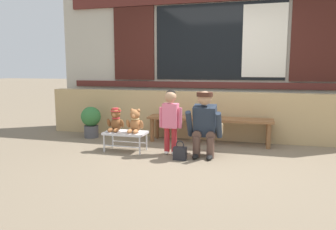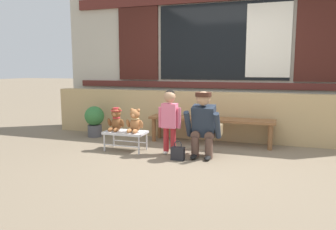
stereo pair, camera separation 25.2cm
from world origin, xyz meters
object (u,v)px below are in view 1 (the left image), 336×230
at_px(potted_plant, 91,120).
at_px(small_display_bench, 125,134).
at_px(teddy_bear_plain, 135,122).
at_px(child_standing, 171,115).
at_px(teddy_bear_with_hat, 116,120).
at_px(handbag_on_ground, 180,153).
at_px(wooden_bench_long, 209,122).
at_px(adult_crouching, 205,124).

bearing_deg(potted_plant, small_display_bench, -36.58).
bearing_deg(teddy_bear_plain, child_standing, 0.45).
height_order(small_display_bench, teddy_bear_plain, teddy_bear_plain).
relative_size(small_display_bench, potted_plant, 1.12).
relative_size(small_display_bench, teddy_bear_with_hat, 1.76).
xyz_separation_m(teddy_bear_plain, child_standing, (0.56, 0.00, 0.13)).
relative_size(small_display_bench, child_standing, 0.67).
bearing_deg(potted_plant, teddy_bear_plain, -32.57).
relative_size(child_standing, handbag_on_ground, 3.52).
bearing_deg(child_standing, handbag_on_ground, -51.02).
height_order(wooden_bench_long, adult_crouching, adult_crouching).
bearing_deg(small_display_bench, wooden_bench_long, 36.99).
xyz_separation_m(wooden_bench_long, teddy_bear_plain, (-1.00, -0.87, 0.09)).
bearing_deg(handbag_on_ground, potted_plant, 152.77).
distance_m(small_display_bench, teddy_bear_plain, 0.25).
xyz_separation_m(small_display_bench, adult_crouching, (1.23, 0.03, 0.21)).
bearing_deg(small_display_bench, handbag_on_ground, -15.02).
relative_size(teddy_bear_with_hat, child_standing, 0.38).
relative_size(wooden_bench_long, handbag_on_ground, 7.72).
height_order(teddy_bear_with_hat, potted_plant, teddy_bear_with_hat).
relative_size(teddy_bear_plain, child_standing, 0.38).
bearing_deg(teddy_bear_with_hat, handbag_on_ground, -12.99).
height_order(teddy_bear_with_hat, adult_crouching, adult_crouching).
bearing_deg(handbag_on_ground, wooden_bench_long, 78.29).
relative_size(teddy_bear_plain, adult_crouching, 0.38).
bearing_deg(wooden_bench_long, handbag_on_ground, -101.71).
xyz_separation_m(child_standing, handbag_on_ground, (0.21, -0.25, -0.50)).
xyz_separation_m(small_display_bench, child_standing, (0.72, 0.01, 0.33)).
height_order(child_standing, adult_crouching, child_standing).
relative_size(wooden_bench_long, potted_plant, 3.68).
bearing_deg(teddy_bear_with_hat, small_display_bench, -0.77).
distance_m(wooden_bench_long, handbag_on_ground, 1.18).
bearing_deg(handbag_on_ground, small_display_bench, 164.98).
height_order(child_standing, potted_plant, child_standing).
bearing_deg(potted_plant, handbag_on_ground, -27.23).
bearing_deg(child_standing, potted_plant, 156.80).
bearing_deg(handbag_on_ground, teddy_bear_plain, 161.93).
bearing_deg(adult_crouching, teddy_bear_with_hat, -178.76).
height_order(wooden_bench_long, teddy_bear_with_hat, teddy_bear_with_hat).
xyz_separation_m(wooden_bench_long, small_display_bench, (-1.16, -0.87, -0.11)).
distance_m(wooden_bench_long, child_standing, 0.99).
bearing_deg(adult_crouching, child_standing, -177.03).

